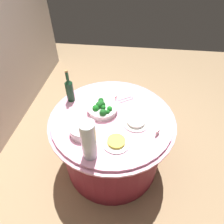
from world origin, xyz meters
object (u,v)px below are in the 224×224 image
wine_bottle (70,89)px  decorative_fruit_vase (89,142)px  broccoli_bowl (102,108)px  food_plate_rice (136,122)px  label_placard_front (116,97)px  food_plate_fried_egg (116,142)px  label_placard_mid (158,132)px  plate_stack (83,130)px  serving_tongs (126,99)px

wine_bottle → decorative_fruit_vase: decorative_fruit_vase is taller
broccoli_bowl → food_plate_rice: broccoli_bowl is taller
decorative_fruit_vase → label_placard_front: (0.67, -0.12, -0.12)m
food_plate_fried_egg → label_placard_mid: 0.35m
wine_bottle → label_placard_mid: bearing=-113.2°
plate_stack → wine_bottle: bearing=27.6°
plate_stack → serving_tongs: (0.47, -0.32, -0.04)m
serving_tongs → food_plate_rice: bearing=-160.8°
food_plate_fried_egg → label_placard_mid: size_ratio=4.00×
food_plate_rice → label_placard_front: label_placard_front is taller
food_plate_rice → label_placard_mid: bearing=-121.3°
label_placard_front → food_plate_fried_egg: bearing=-173.7°
plate_stack → food_plate_rice: bearing=-69.3°
plate_stack → food_plate_fried_egg: plate_stack is taller
food_plate_fried_egg → label_placard_mid: bearing=-69.1°
food_plate_fried_egg → plate_stack: bearing=76.1°
serving_tongs → food_plate_rice: (-0.31, -0.11, 0.01)m
plate_stack → label_placard_front: plate_stack is taller
plate_stack → food_plate_fried_egg: 0.29m
food_plate_rice → label_placard_front: (0.30, 0.20, 0.01)m
broccoli_bowl → label_placard_front: 0.22m
broccoli_bowl → plate_stack: size_ratio=1.33×
label_placard_front → food_plate_rice: bearing=-145.9°
broccoli_bowl → plate_stack: bearing=156.5°
broccoli_bowl → food_plate_fried_egg: broccoli_bowl is taller
food_plate_rice → label_placard_mid: label_placard_mid is taller
serving_tongs → food_plate_rice: size_ratio=0.72×
plate_stack → wine_bottle: wine_bottle is taller
wine_bottle → broccoli_bowl: bearing=-111.9°
label_placard_front → wine_bottle: bearing=97.8°
plate_stack → food_plate_rice: plate_stack is taller
food_plate_rice → label_placard_mid: size_ratio=4.00×
food_plate_fried_egg → wine_bottle: bearing=46.1°
plate_stack → food_plate_rice: (0.16, -0.43, -0.02)m
broccoli_bowl → label_placard_front: (0.19, -0.11, -0.01)m
food_plate_fried_egg → label_placard_front: bearing=6.3°
decorative_fruit_vase → food_plate_rice: 0.51m
food_plate_rice → label_placard_front: size_ratio=4.00×
decorative_fruit_vase → serving_tongs: size_ratio=2.14×
wine_bottle → food_plate_fried_egg: 0.70m
plate_stack → broccoli_bowl: bearing=-23.5°
plate_stack → decorative_fruit_vase: size_ratio=0.62×
broccoli_bowl → wine_bottle: (0.13, 0.33, 0.08)m
wine_bottle → label_placard_front: bearing=-82.2°
decorative_fruit_vase → broccoli_bowl: bearing=-1.9°
label_placard_front → label_placard_mid: same height
broccoli_bowl → label_placard_front: bearing=-28.8°
plate_stack → serving_tongs: 0.57m
broccoli_bowl → food_plate_rice: size_ratio=1.27×
food_plate_fried_egg → food_plate_rice: food_plate_rice is taller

